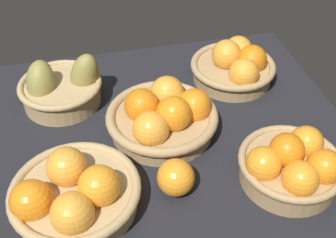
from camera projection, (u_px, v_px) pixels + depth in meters
The scene contains 7 objects.
market_tray at pixel (167, 134), 100.06cm from camera, with size 84.00×72.00×3.00cm, color black.
basket_far_left at pixel (292, 165), 84.24cm from camera, with size 20.98×20.98×11.27cm.
basket_near_right_pears at pixel (62, 88), 103.88cm from camera, with size 22.04×20.24×13.52cm.
basket_far_right at pixel (73, 194), 79.31cm from camera, with size 24.91×24.91×10.87cm.
basket_near_left at pixel (235, 66), 111.39cm from camera, with size 22.19×22.19×11.11cm.
basket_center at pixel (164, 117), 95.86cm from camera, with size 25.48×25.48×10.92cm.
loose_orange_front_gap at pixel (176, 178), 82.99cm from camera, with size 7.48×7.48×7.48cm, color orange.
Camera 1 is at (16.61, 71.28, 69.81)cm, focal length 45.64 mm.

